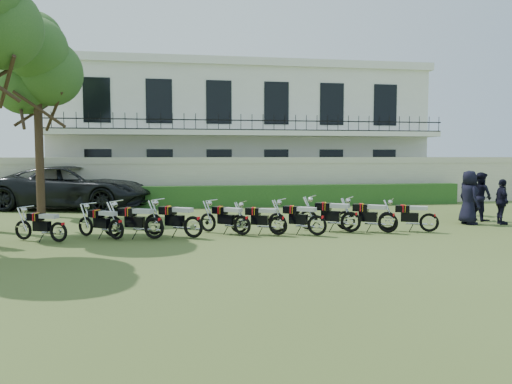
# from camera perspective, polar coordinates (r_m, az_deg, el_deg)

# --- Properties ---
(ground) EXTENTS (100.00, 100.00, 0.00)m
(ground) POSITION_cam_1_polar(r_m,az_deg,el_deg) (16.31, 4.33, -4.26)
(ground) COLOR #455421
(ground) RESTS_ON ground
(perimeter_wall) EXTENTS (30.00, 0.35, 2.30)m
(perimeter_wall) POSITION_cam_1_polar(r_m,az_deg,el_deg) (24.01, -0.21, 1.30)
(perimeter_wall) COLOR beige
(perimeter_wall) RESTS_ON ground
(hedge) EXTENTS (18.00, 0.60, 1.00)m
(hedge) POSITION_cam_1_polar(r_m,az_deg,el_deg) (23.45, 2.51, -0.42)
(hedge) COLOR #1D4619
(hedge) RESTS_ON ground
(building) EXTENTS (20.40, 9.60, 7.40)m
(building) POSITION_cam_1_polar(r_m,az_deg,el_deg) (29.90, -2.07, 6.75)
(building) COLOR white
(building) RESTS_ON ground
(tree_west_near) EXTENTS (3.40, 3.20, 7.90)m
(tree_west_near) POSITION_cam_1_polar(r_m,az_deg,el_deg) (21.56, -23.69, 13.19)
(tree_west_near) COLOR #473323
(tree_west_near) RESTS_ON ground
(motorcycle_0) EXTENTS (1.60, 0.91, 0.96)m
(motorcycle_0) POSITION_cam_1_polar(r_m,az_deg,el_deg) (14.72, -21.64, -3.74)
(motorcycle_0) COLOR black
(motorcycle_0) RESTS_ON ground
(motorcycle_1) EXTENTS (1.46, 1.22, 0.99)m
(motorcycle_1) POSITION_cam_1_polar(r_m,az_deg,el_deg) (14.63, -15.69, -3.58)
(motorcycle_1) COLOR black
(motorcycle_1) RESTS_ON ground
(motorcycle_2) EXTENTS (1.80, 0.99, 1.07)m
(motorcycle_2) POSITION_cam_1_polar(r_m,az_deg,el_deg) (14.45, -11.57, -3.46)
(motorcycle_2) COLOR black
(motorcycle_2) RESTS_ON ground
(motorcycle_3) EXTENTS (1.72, 1.17, 1.09)m
(motorcycle_3) POSITION_cam_1_polar(r_m,az_deg,el_deg) (14.46, -7.18, -3.37)
(motorcycle_3) COLOR black
(motorcycle_3) RESTS_ON ground
(motorcycle_4) EXTENTS (1.47, 1.27, 1.01)m
(motorcycle_4) POSITION_cam_1_polar(r_m,az_deg,el_deg) (14.85, -1.58, -3.27)
(motorcycle_4) COLOR black
(motorcycle_4) RESTS_ON ground
(motorcycle_5) EXTENTS (1.65, 0.94, 0.99)m
(motorcycle_5) POSITION_cam_1_polar(r_m,az_deg,el_deg) (14.86, 2.55, -3.30)
(motorcycle_5) COLOR black
(motorcycle_5) RESTS_ON ground
(motorcycle_6) EXTENTS (1.59, 1.22, 1.05)m
(motorcycle_6) POSITION_cam_1_polar(r_m,az_deg,el_deg) (14.88, 7.01, -3.22)
(motorcycle_6) COLOR black
(motorcycle_6) RESTS_ON ground
(motorcycle_7) EXTENTS (1.75, 1.17, 1.10)m
(motorcycle_7) POSITION_cam_1_polar(r_m,az_deg,el_deg) (15.67, 10.78, -2.80)
(motorcycle_7) COLOR black
(motorcycle_7) RESTS_ON ground
(motorcycle_8) EXTENTS (1.66, 1.18, 1.06)m
(motorcycle_8) POSITION_cam_1_polar(r_m,az_deg,el_deg) (15.82, 14.86, -2.86)
(motorcycle_8) COLOR black
(motorcycle_8) RESTS_ON ground
(motorcycle_9) EXTENTS (1.65, 0.98, 1.00)m
(motorcycle_9) POSITION_cam_1_polar(r_m,az_deg,el_deg) (16.38, 19.20, -2.81)
(motorcycle_9) COLOR black
(motorcycle_9) RESTS_ON ground
(suv) EXTENTS (7.50, 4.99, 1.91)m
(suv) POSITION_cam_1_polar(r_m,az_deg,el_deg) (23.68, -20.06, 0.48)
(suv) COLOR black
(suv) RESTS_ON ground
(officer_2) EXTENTS (0.60, 0.99, 1.58)m
(officer_2) POSITION_cam_1_polar(r_m,az_deg,el_deg) (19.30, 26.29, -1.00)
(officer_2) COLOR black
(officer_2) RESTS_ON ground
(officer_3) EXTENTS (0.62, 0.93, 1.87)m
(officer_3) POSITION_cam_1_polar(r_m,az_deg,el_deg) (18.85, 23.15, -0.57)
(officer_3) COLOR black
(officer_3) RESTS_ON ground
(officer_4) EXTENTS (0.78, 0.94, 1.78)m
(officer_4) POSITION_cam_1_polar(r_m,az_deg,el_deg) (20.04, 24.28, -0.47)
(officer_4) COLOR black
(officer_4) RESTS_ON ground
(officer_5) EXTENTS (0.69, 1.07, 1.69)m
(officer_5) POSITION_cam_1_polar(r_m,az_deg,el_deg) (21.51, 22.85, -0.26)
(officer_5) COLOR black
(officer_5) RESTS_ON ground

